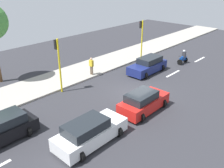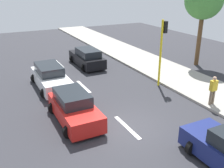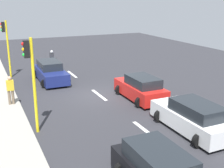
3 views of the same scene
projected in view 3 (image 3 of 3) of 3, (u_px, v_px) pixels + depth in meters
name	position (u px, v px, depth m)	size (l,w,h in m)	color
ground_plane	(99.00, 96.00, 19.46)	(40.00, 60.00, 0.10)	#2D2D33
lane_stripe_far_north	(54.00, 61.00, 29.92)	(0.20, 2.40, 0.01)	white
lane_stripe_north	(72.00, 74.00, 24.69)	(0.20, 2.40, 0.01)	white
lane_stripe_mid	(99.00, 95.00, 19.45)	(0.20, 2.40, 0.01)	white
lane_stripe_south	(146.00, 131.00, 14.21)	(0.20, 2.40, 0.01)	white
car_red	(141.00, 88.00, 18.48)	(2.14, 4.07, 1.52)	red
car_white	(193.00, 117.00, 14.02)	(2.20, 4.53, 1.52)	white
car_dark_blue	(51.00, 72.00, 22.46)	(2.18, 4.45, 1.52)	navy
motorcycle	(52.00, 60.00, 27.15)	(0.60, 1.30, 1.53)	black
pedestrian_near_signal	(10.00, 89.00, 17.13)	(0.40, 0.24, 1.69)	#72604C
traffic_light_corner	(31.00, 73.00, 13.30)	(0.49, 0.24, 4.50)	yellow
traffic_light_midblock	(6.00, 41.00, 22.90)	(0.49, 0.24, 4.50)	yellow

